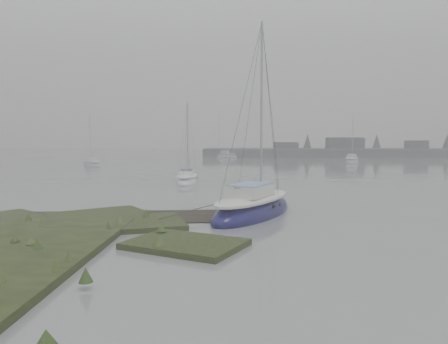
% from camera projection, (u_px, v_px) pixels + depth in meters
% --- Properties ---
extents(ground, '(160.00, 160.00, 0.00)m').
position_uv_depth(ground, '(218.00, 171.00, 44.20)').
color(ground, slate).
rests_on(ground, ground).
extents(far_shoreline, '(60.00, 8.00, 4.15)m').
position_uv_depth(far_shoreline, '(383.00, 152.00, 74.90)').
color(far_shoreline, '#4C4F51').
rests_on(far_shoreline, ground).
extents(sailboat_main, '(4.85, 6.84, 9.26)m').
position_uv_depth(sailboat_main, '(253.00, 209.00, 19.22)').
color(sailboat_main, '#0F0D3E').
rests_on(sailboat_main, ground).
extents(sailboat_white, '(1.59, 4.70, 6.60)m').
position_uv_depth(sailboat_white, '(187.00, 180.00, 32.75)').
color(sailboat_white, silver).
rests_on(sailboat_white, ground).
extents(sailboat_far_a, '(3.97, 4.73, 6.63)m').
position_uv_depth(sailboat_far_a, '(92.00, 164.00, 51.44)').
color(sailboat_far_a, '#ACB2B5').
rests_on(sailboat_far_a, ground).
extents(sailboat_far_b, '(3.27, 5.44, 7.30)m').
position_uv_depth(sailboat_far_b, '(352.00, 161.00, 57.81)').
color(sailboat_far_b, '#A9ACB3').
rests_on(sailboat_far_b, ground).
extents(sailboat_far_c, '(5.57, 4.09, 7.58)m').
position_uv_depth(sailboat_far_c, '(223.00, 156.00, 72.54)').
color(sailboat_far_c, '#B1B5BB').
rests_on(sailboat_far_c, ground).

